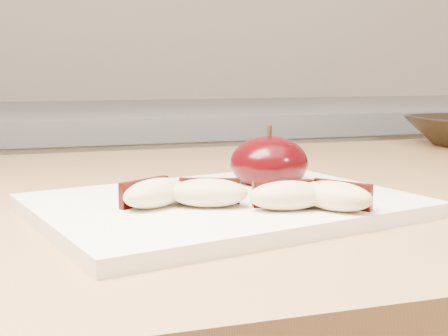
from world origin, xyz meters
name	(u,v)px	position (x,y,z in m)	size (l,w,h in m)	color
back_cabinet	(155,322)	(0.00, 1.20, 0.47)	(2.40, 0.62, 0.94)	silver
cutting_board	(224,205)	(-0.10, 0.40, 0.91)	(0.29, 0.22, 0.01)	white
apple_half	(269,163)	(-0.04, 0.46, 0.93)	(0.09, 0.09, 0.06)	black
apple_wedge_a	(154,193)	(-0.16, 0.38, 0.92)	(0.07, 0.06, 0.02)	#D2B885
apple_wedge_b	(208,193)	(-0.12, 0.37, 0.92)	(0.07, 0.05, 0.02)	#D2B885
apple_wedge_c	(287,195)	(-0.06, 0.35, 0.92)	(0.06, 0.04, 0.02)	#D2B885
apple_wedge_d	(336,196)	(-0.03, 0.33, 0.92)	(0.06, 0.07, 0.02)	#D2B885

